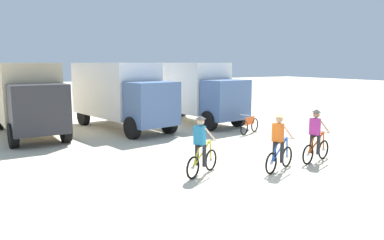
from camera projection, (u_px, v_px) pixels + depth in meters
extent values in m
plane|color=beige|center=(241.00, 169.00, 11.97)|extent=(120.00, 120.00, 0.00)
cube|color=#CCB78E|center=(24.00, 91.00, 17.98)|extent=(2.64, 5.31, 2.70)
cube|color=#2D2D33|center=(39.00, 109.00, 15.22)|extent=(2.27, 1.60, 2.00)
cube|color=black|center=(42.00, 102.00, 14.58)|extent=(2.03, 0.17, 0.80)
cylinder|color=black|center=(66.00, 131.00, 16.00)|extent=(0.37, 1.01, 1.00)
cylinder|color=black|center=(13.00, 136.00, 14.91)|extent=(0.37, 1.01, 1.00)
cylinder|color=black|center=(42.00, 117.00, 20.15)|extent=(0.37, 1.01, 1.00)
cube|color=white|center=(115.00, 89.00, 19.58)|extent=(3.32, 5.55, 2.70)
cube|color=#4C6B9E|center=(152.00, 104.00, 17.10)|extent=(2.44, 1.88, 2.00)
cube|color=black|center=(161.00, 97.00, 16.52)|extent=(2.00, 0.45, 0.80)
cylinder|color=black|center=(169.00, 123.00, 17.99)|extent=(0.50, 1.04, 1.00)
cylinder|color=black|center=(132.00, 128.00, 16.67)|extent=(0.50, 1.04, 1.00)
cylinder|color=black|center=(117.00, 113.00, 21.73)|extent=(0.50, 1.04, 1.00)
cylinder|color=black|center=(83.00, 116.00, 20.42)|extent=(0.50, 1.04, 1.00)
cube|color=white|center=(185.00, 87.00, 21.60)|extent=(3.13, 5.50, 2.70)
cube|color=#4C6B9E|center=(226.00, 100.00, 19.05)|extent=(2.40, 1.81, 2.00)
cube|color=black|center=(236.00, 94.00, 18.45)|extent=(2.01, 0.38, 0.80)
cylinder|color=black|center=(238.00, 117.00, 19.90)|extent=(0.46, 1.04, 1.00)
cylinder|color=black|center=(209.00, 121.00, 18.65)|extent=(0.46, 1.04, 1.00)
cylinder|color=black|center=(182.00, 108.00, 23.77)|extent=(0.46, 1.04, 1.00)
cylinder|color=black|center=(154.00, 111.00, 22.51)|extent=(0.46, 1.04, 1.00)
torus|color=black|center=(211.00, 160.00, 11.79)|extent=(0.63, 0.37, 0.68)
cylinder|color=silver|center=(211.00, 160.00, 11.79)|extent=(0.11, 0.11, 0.08)
torus|color=black|center=(193.00, 168.00, 10.92)|extent=(0.63, 0.37, 0.68)
cylinder|color=silver|center=(193.00, 168.00, 10.92)|extent=(0.11, 0.11, 0.08)
cylinder|color=gold|center=(202.00, 154.00, 11.29)|extent=(0.93, 0.52, 0.68)
cylinder|color=gold|center=(205.00, 143.00, 11.39)|extent=(0.61, 0.35, 0.13)
cylinder|color=gold|center=(196.00, 157.00, 11.02)|extent=(0.37, 0.22, 0.59)
cylinder|color=gold|center=(211.00, 150.00, 11.73)|extent=(0.11, 0.09, 0.64)
cylinder|color=silver|center=(210.00, 140.00, 11.66)|extent=(0.27, 0.48, 0.04)
cube|color=black|center=(199.00, 146.00, 11.12)|extent=(0.27, 0.22, 0.06)
cube|color=teal|center=(200.00, 135.00, 11.09)|extent=(0.33, 0.38, 0.56)
sphere|color=beige|center=(201.00, 122.00, 11.08)|extent=(0.22, 0.22, 0.22)
cone|color=#333333|center=(201.00, 117.00, 11.06)|extent=(0.32, 0.32, 0.10)
cylinder|color=#26262B|center=(197.00, 154.00, 11.30)|extent=(0.12, 0.12, 0.66)
cylinder|color=#26262B|center=(204.00, 156.00, 11.16)|extent=(0.12, 0.12, 0.66)
cylinder|color=beige|center=(200.00, 133.00, 11.47)|extent=(0.56, 0.37, 0.53)
cylinder|color=beige|center=(211.00, 135.00, 11.28)|extent=(0.60, 0.30, 0.53)
torus|color=black|center=(287.00, 157.00, 12.19)|extent=(0.66, 0.29, 0.68)
cylinder|color=silver|center=(287.00, 157.00, 12.19)|extent=(0.10, 0.10, 0.08)
torus|color=black|center=(271.00, 163.00, 11.40)|extent=(0.66, 0.29, 0.68)
cylinder|color=silver|center=(271.00, 163.00, 11.40)|extent=(0.10, 0.10, 0.08)
cylinder|color=blue|center=(279.00, 150.00, 11.73)|extent=(0.98, 0.40, 0.68)
cylinder|color=blue|center=(282.00, 140.00, 11.82)|extent=(0.64, 0.27, 0.13)
cylinder|color=blue|center=(274.00, 153.00, 11.49)|extent=(0.38, 0.18, 0.59)
cylinder|color=blue|center=(287.00, 147.00, 12.13)|extent=(0.11, 0.08, 0.64)
cylinder|color=silver|center=(287.00, 138.00, 12.06)|extent=(0.21, 0.50, 0.04)
cube|color=black|center=(277.00, 142.00, 11.57)|extent=(0.27, 0.19, 0.06)
cube|color=orange|center=(278.00, 132.00, 11.54)|extent=(0.30, 0.37, 0.56)
sphere|color=tan|center=(279.00, 119.00, 11.52)|extent=(0.22, 0.22, 0.22)
cone|color=tan|center=(279.00, 115.00, 11.50)|extent=(0.32, 0.32, 0.10)
cylinder|color=#26262B|center=(274.00, 151.00, 11.76)|extent=(0.12, 0.12, 0.66)
cylinder|color=#26262B|center=(282.00, 152.00, 11.59)|extent=(0.12, 0.12, 0.66)
cylinder|color=tan|center=(278.00, 131.00, 11.91)|extent=(0.60, 0.30, 0.53)
cylinder|color=tan|center=(288.00, 132.00, 11.68)|extent=(0.62, 0.22, 0.53)
torus|color=black|center=(323.00, 150.00, 13.20)|extent=(0.68, 0.22, 0.68)
cylinder|color=silver|center=(323.00, 150.00, 13.20)|extent=(0.10, 0.10, 0.08)
torus|color=black|center=(308.00, 155.00, 12.49)|extent=(0.68, 0.22, 0.68)
cylinder|color=silver|center=(308.00, 155.00, 12.49)|extent=(0.10, 0.10, 0.08)
cylinder|color=#E05119|center=(316.00, 143.00, 12.78)|extent=(1.01, 0.29, 0.68)
cylinder|color=#E05119|center=(319.00, 134.00, 12.85)|extent=(0.65, 0.20, 0.13)
cylinder|color=#E05119|center=(311.00, 146.00, 12.56)|extent=(0.39, 0.14, 0.59)
cylinder|color=#E05119|center=(324.00, 141.00, 13.14)|extent=(0.11, 0.07, 0.64)
cylinder|color=silver|center=(324.00, 132.00, 13.07)|extent=(0.16, 0.51, 0.04)
cube|color=black|center=(314.00, 136.00, 12.63)|extent=(0.26, 0.17, 0.06)
cube|color=#AD2D8C|center=(315.00, 127.00, 12.60)|extent=(0.27, 0.36, 0.56)
sphere|color=#A87A5B|center=(316.00, 115.00, 12.58)|extent=(0.22, 0.22, 0.22)
cone|color=#333333|center=(317.00, 111.00, 12.56)|extent=(0.32, 0.32, 0.10)
cylinder|color=#26262B|center=(311.00, 144.00, 12.83)|extent=(0.12, 0.12, 0.66)
cylinder|color=#26262B|center=(318.00, 145.00, 12.64)|extent=(0.12, 0.12, 0.66)
cylinder|color=#A87A5B|center=(315.00, 125.00, 12.96)|extent=(0.61, 0.23, 0.53)
cylinder|color=#A87A5B|center=(325.00, 127.00, 12.70)|extent=(0.63, 0.15, 0.53)
torus|color=black|center=(244.00, 128.00, 17.56)|extent=(0.65, 0.32, 0.68)
torus|color=black|center=(255.00, 125.00, 18.39)|extent=(0.65, 0.32, 0.68)
cube|color=#E05119|center=(250.00, 121.00, 17.93)|extent=(0.84, 0.39, 0.36)
cylinder|color=silver|center=(245.00, 115.00, 17.51)|extent=(0.23, 0.47, 0.04)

